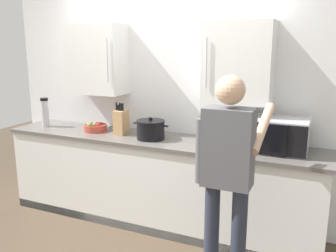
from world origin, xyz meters
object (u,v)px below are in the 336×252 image
stock_pot (151,130)px  wooden_spoon (210,144)px  thermos_flask (45,112)px  person_figure (228,170)px  microwave_oven (272,135)px  fruit_bowl (95,127)px  knife_block (121,122)px

stock_pot → wooden_spoon: stock_pot is taller
thermos_flask → stock_pot: thermos_flask is taller
stock_pot → person_figure: (0.98, -0.77, -0.02)m
stock_pot → wooden_spoon: size_ratio=1.79×
stock_pot → microwave_oven: bearing=3.6°
microwave_oven → fruit_bowl: bearing=-179.2°
thermos_flask → person_figure: 2.44m
fruit_bowl → wooden_spoon: (1.29, -0.01, -0.03)m
microwave_oven → thermos_flask: 2.48m
fruit_bowl → wooden_spoon: size_ratio=1.16×
microwave_oven → thermos_flask: thermos_flask is taller
microwave_oven → knife_block: (-1.51, -0.03, -0.02)m
wooden_spoon → microwave_oven: bearing=3.7°
stock_pot → thermos_flask: bearing=179.8°
fruit_bowl → thermos_flask: size_ratio=0.75×
microwave_oven → person_figure: bearing=-101.3°
thermos_flask → wooden_spoon: 1.94m
microwave_oven → wooden_spoon: size_ratio=2.67×
wooden_spoon → person_figure: person_figure is taller
wooden_spoon → person_figure: (0.39, -0.80, 0.06)m
knife_block → fruit_bowl: 0.34m
microwave_oven → thermos_flask: (-2.48, -0.07, 0.02)m
stock_pot → fruit_bowl: bearing=176.0°
fruit_bowl → person_figure: size_ratio=0.15×
microwave_oven → wooden_spoon: bearing=-176.3°
knife_block → wooden_spoon: bearing=-0.5°
microwave_oven → fruit_bowl: (-1.84, -0.03, -0.10)m
thermos_flask → person_figure: person_figure is taller
fruit_bowl → stock_pot: 0.69m
knife_block → person_figure: person_figure is taller
microwave_oven → wooden_spoon: microwave_oven is taller
thermos_flask → person_figure: size_ratio=0.20×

